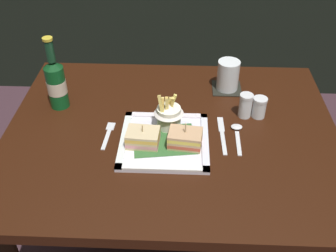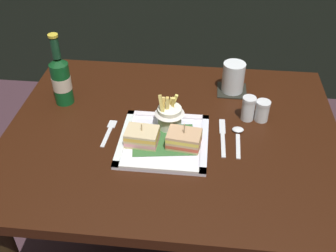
{
  "view_description": "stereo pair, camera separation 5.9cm",
  "coord_description": "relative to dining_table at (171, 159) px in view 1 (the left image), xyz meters",
  "views": [
    {
      "loc": [
        0.03,
        -0.96,
        1.5
      ],
      "look_at": [
        -0.01,
        -0.03,
        0.77
      ],
      "focal_mm": 42.98,
      "sensor_mm": 36.0,
      "label": 1
    },
    {
      "loc": [
        0.09,
        -0.95,
        1.5
      ],
      "look_at": [
        -0.01,
        -0.03,
        0.77
      ],
      "focal_mm": 42.98,
      "sensor_mm": 36.0,
      "label": 2
    }
  ],
  "objects": [
    {
      "name": "fries_cup",
      "position": [
        -0.01,
        0.01,
        0.18
      ],
      "size": [
        0.09,
        0.09,
        0.12
      ],
      "color": "white",
      "rests_on": "square_plate"
    },
    {
      "name": "spoon",
      "position": [
        0.2,
        -0.0,
        0.12
      ],
      "size": [
        0.04,
        0.14,
        0.01
      ],
      "color": "silver",
      "rests_on": "dining_table"
    },
    {
      "name": "pepper_shaker",
      "position": [
        0.27,
        0.09,
        0.15
      ],
      "size": [
        0.04,
        0.04,
        0.07
      ],
      "color": "silver",
      "rests_on": "dining_table"
    },
    {
      "name": "knife",
      "position": [
        0.15,
        -0.01,
        0.12
      ],
      "size": [
        0.02,
        0.18,
        0.0
      ],
      "color": "silver",
      "rests_on": "dining_table"
    },
    {
      "name": "beer_bottle",
      "position": [
        -0.37,
        0.12,
        0.21
      ],
      "size": [
        0.06,
        0.06,
        0.24
      ],
      "color": "#0F5022",
      "rests_on": "dining_table"
    },
    {
      "name": "salt_shaker",
      "position": [
        0.23,
        0.09,
        0.15
      ],
      "size": [
        0.04,
        0.04,
        0.08
      ],
      "color": "silver",
      "rests_on": "dining_table"
    },
    {
      "name": "water_glass",
      "position": [
        0.18,
        0.24,
        0.17
      ],
      "size": [
        0.08,
        0.08,
        0.1
      ],
      "color": "silver",
      "rests_on": "dining_table"
    },
    {
      "name": "dining_table",
      "position": [
        0.0,
        0.0,
        0.0
      ],
      "size": [
        1.01,
        0.8,
        0.73
      ],
      "color": "black",
      "rests_on": "ground_plane"
    },
    {
      "name": "square_plate",
      "position": [
        -0.02,
        -0.06,
        0.13
      ],
      "size": [
        0.26,
        0.26,
        0.02
      ],
      "color": "white",
      "rests_on": "dining_table"
    },
    {
      "name": "sandwich_half_right",
      "position": [
        0.04,
        -0.08,
        0.15
      ],
      "size": [
        0.1,
        0.08,
        0.08
      ],
      "color": "tan",
      "rests_on": "square_plate"
    },
    {
      "name": "fork",
      "position": [
        -0.19,
        -0.03,
        0.12
      ],
      "size": [
        0.03,
        0.13,
        0.0
      ],
      "color": "silver",
      "rests_on": "dining_table"
    },
    {
      "name": "drink_coaster",
      "position": [
        0.18,
        0.24,
        0.12
      ],
      "size": [
        0.1,
        0.1,
        0.0
      ],
      "primitive_type": "cube",
      "color": "black",
      "rests_on": "dining_table"
    },
    {
      "name": "sandwich_half_left",
      "position": [
        -0.08,
        -0.08,
        0.15
      ],
      "size": [
        0.1,
        0.08,
        0.07
      ],
      "color": "#D1BD7D",
      "rests_on": "square_plate"
    }
  ]
}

